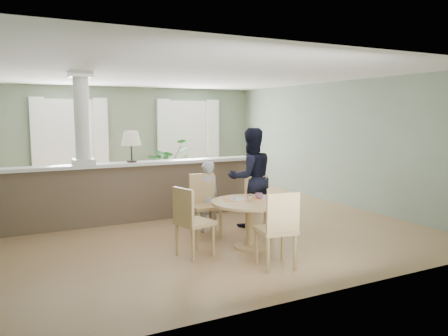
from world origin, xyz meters
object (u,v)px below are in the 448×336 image
sofa (127,186)px  houseplant (169,164)px  chair_side (191,219)px  man_person (251,178)px  child_person (207,197)px  chair_far_boy (204,202)px  chair_far_man (257,201)px  chair_near (278,226)px  dining_table (251,210)px

sofa → houseplant: size_ratio=2.40×
chair_side → man_person: man_person is taller
child_person → man_person: size_ratio=0.69×
chair_far_boy → chair_far_man: bearing=-3.9°
chair_far_man → chair_side: bearing=-140.5°
houseplant → chair_near: size_ratio=1.33×
chair_far_man → chair_far_boy: bearing=-176.4°
sofa → chair_far_man: (1.52, -2.81, 0.04)m
chair_near → chair_side: size_ratio=1.03×
chair_side → man_person: bearing=-71.4°
chair_far_boy → dining_table: bearing=-65.6°
chair_side → houseplant: bearing=-32.5°
houseplant → chair_far_boy: bearing=-102.6°
chair_near → chair_side: (-0.82, 0.95, -0.02)m
sofa → child_person: child_person is taller
sofa → chair_side: size_ratio=3.28×
child_person → chair_side: bearing=50.8°
sofa → man_person: 2.98m
chair_far_boy → chair_near: chair_near is taller
houseplant → chair_near: houseplant is taller
sofa → chair_far_man: size_ratio=3.51×
sofa → chair_far_man: 3.19m
dining_table → man_person: bearing=59.5°
dining_table → chair_far_man: 1.00m
chair_near → chair_side: bearing=-39.9°
houseplant → chair_far_boy: 4.53m
chair_far_man → man_person: size_ratio=0.53×
sofa → chair_far_man: bearing=-55.0°
dining_table → chair_far_man: (0.60, 0.79, -0.05)m
chair_far_boy → chair_far_man: 0.94m
houseplant → child_person: size_ratio=1.12×
chair_far_man → chair_near: 1.90m
chair_far_boy → man_person: bearing=13.6°
chair_side → dining_table: bearing=-105.2°
chair_near → houseplant: bearing=-87.9°
houseplant → chair_side: bearing=-106.9°
man_person → sofa: bearing=-55.0°
sofa → chair_near: bearing=-73.9°
chair_far_man → child_person: bearing=170.7°
dining_table → child_person: child_person is taller
chair_far_boy → chair_near: size_ratio=0.99×
chair_side → child_person: (0.77, 1.12, 0.06)m
houseplant → man_person: (-0.03, -4.27, 0.20)m
chair_far_boy → chair_near: 1.90m
child_person → chair_near: bearing=86.6°
sofa → chair_near: size_ratio=3.18×
child_person → chair_far_man: bearing=153.4°
chair_side → child_person: bearing=-50.1°
dining_table → chair_near: 0.97m
chair_near → chair_far_boy: bearing=-75.2°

